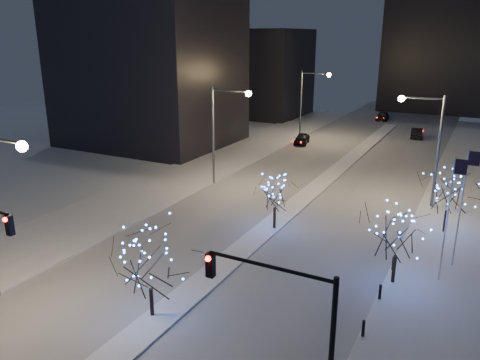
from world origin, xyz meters
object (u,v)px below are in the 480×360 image
Objects in this scene: street_lamp_w_far at (308,96)px; car_mid at (417,133)px; holiday_tree_median_near at (149,262)px; holiday_tree_median_far at (275,194)px; traffic_signal_east at (291,322)px; holiday_tree_plaza_near at (398,233)px; street_lamp_w_mid at (222,123)px; street_lamp_east at (429,136)px; car_far at (383,116)px; holiday_tree_plaza_far at (449,192)px; car_near at (302,139)px.

car_mid is (14.32, 9.21, -5.75)m from street_lamp_w_far.
holiday_tree_median_near is 14.35m from holiday_tree_median_far.
street_lamp_w_far reaches higher than traffic_signal_east.
holiday_tree_plaza_near reaches higher than holiday_tree_median_far.
street_lamp_w_far reaches higher than holiday_tree_median_far.
street_lamp_east is (19.02, 3.00, -0.05)m from street_lamp_w_mid.
car_far is at bearing 73.84° from street_lamp_w_far.
car_far is at bearing 106.65° from holiday_tree_plaza_far.
holiday_tree_median_near reaches higher than car_near.
street_lamp_east is 2.25× the size of car_near.
car_far is at bearing 93.01° from holiday_tree_median_far.
car_far is at bearing 105.71° from street_lamp_east.
holiday_tree_plaza_far reaches higher than holiday_tree_median_far.
holiday_tree_plaza_far reaches higher than holiday_tree_plaza_near.
car_mid is (14.32, 34.21, -5.75)m from street_lamp_w_mid.
street_lamp_w_far is 2.20× the size of car_mid.
car_near is at bearing 134.49° from street_lamp_east.
traffic_signal_east reaches higher than car_mid.
holiday_tree_plaza_near is at bearing -23.89° from holiday_tree_median_far.
holiday_tree_plaza_far is at bearing 24.72° from holiday_tree_median_far.
holiday_tree_median_far is 0.85× the size of holiday_tree_plaza_near.
car_mid is 0.90× the size of holiday_tree_plaza_near.
holiday_tree_plaza_near is 0.98× the size of holiday_tree_plaza_far.
traffic_signal_east is 74.46m from car_far.
holiday_tree_median_far is at bearing 115.34° from traffic_signal_east.
holiday_tree_median_near is at bearing -69.43° from street_lamp_w_mid.
street_lamp_w_mid is 1.98× the size of holiday_tree_plaza_near.
street_lamp_w_far reaches higher than holiday_tree_plaza_far.
street_lamp_w_mid is at bearing 147.03° from holiday_tree_plaza_near.
street_lamp_w_mid is 2.03× the size of car_far.
street_lamp_east is 27.12m from car_near.
street_lamp_east is at bearing 8.96° from street_lamp_w_mid.
street_lamp_w_far is 54.07m from traffic_signal_east.
holiday_tree_median_near reaches higher than holiday_tree_plaza_near.
traffic_signal_east is 1.36× the size of holiday_tree_median_near.
traffic_signal_east reaches higher than holiday_tree_plaza_far.
car_near is (0.44, 21.91, -5.74)m from street_lamp_w_mid.
holiday_tree_plaza_near is 10.19m from holiday_tree_plaza_far.
car_mid is 42.73m from holiday_tree_median_far.
street_lamp_w_far is at bearing 100.08° from holiday_tree_median_near.
car_mid is at bearing 31.60° from car_near.
holiday_tree_plaza_far is at bearing -66.27° from street_lamp_east.
holiday_tree_plaza_far is (14.99, -50.10, 2.71)m from car_far.
street_lamp_w_mid is at bearing 139.08° from holiday_tree_median_far.
street_lamp_w_mid is at bearing 173.02° from holiday_tree_plaza_far.
street_lamp_w_far is at bearing 88.22° from car_near.
car_near is 0.86× the size of holiday_tree_median_near.
street_lamp_w_far is at bearing -110.51° from car_far.
traffic_signal_east is at bearing -64.66° from holiday_tree_median_far.
street_lamp_w_far is 2.25× the size of car_near.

